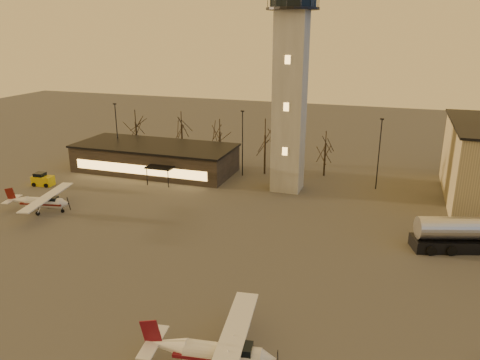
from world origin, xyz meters
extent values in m
plane|color=#44413E|center=(0.00, 0.00, 0.00)|extent=(220.00, 220.00, 0.00)
cube|color=gray|center=(0.00, 30.00, 12.00)|extent=(4.00, 4.00, 24.00)
cylinder|color=black|center=(0.00, 30.00, 24.15)|extent=(6.80, 6.80, 0.30)
cube|color=black|center=(-22.00, 32.00, 2.00)|extent=(25.00, 10.00, 4.00)
cube|color=black|center=(-22.00, 32.00, 4.15)|extent=(25.40, 10.40, 0.30)
cube|color=#FFBD59|center=(-22.00, 26.98, 1.60)|extent=(22.00, 0.08, 1.40)
cube|color=black|center=(-18.00, 26.00, 2.60)|extent=(4.00, 2.00, 0.20)
cylinder|color=black|center=(-30.00, 34.00, 5.00)|extent=(0.16, 0.16, 10.00)
cube|color=black|center=(-30.00, 34.00, 10.05)|extent=(0.50, 0.25, 0.18)
cylinder|color=black|center=(-8.00, 34.00, 5.00)|extent=(0.16, 0.16, 10.00)
cube|color=black|center=(-8.00, 34.00, 10.05)|extent=(0.50, 0.25, 0.18)
cylinder|color=black|center=(12.00, 34.00, 5.00)|extent=(0.16, 0.16, 10.00)
cube|color=black|center=(12.00, 34.00, 10.05)|extent=(0.50, 0.25, 0.18)
cylinder|color=black|center=(-30.00, 40.00, 2.87)|extent=(0.28, 0.28, 5.74)
cylinder|color=black|center=(-14.00, 40.00, 2.62)|extent=(0.28, 0.28, 5.25)
cylinder|color=black|center=(-5.00, 36.00, 3.08)|extent=(0.28, 0.28, 6.16)
cylinder|color=black|center=(4.00, 38.00, 2.48)|extent=(0.28, 0.28, 4.97)
cylinder|color=black|center=(-22.00, 42.00, 2.80)|extent=(0.28, 0.28, 5.60)
cylinder|color=silver|center=(4.50, -7.87, 1.40)|extent=(5.30, 2.12, 1.46)
cone|color=silver|center=(7.50, -7.47, 1.40)|extent=(1.18, 1.51, 1.39)
cone|color=silver|center=(0.73, -8.37, 1.57)|extent=(2.83, 1.57, 1.23)
cube|color=black|center=(5.61, -7.72, 1.90)|extent=(1.82, 1.39, 0.78)
cube|color=#5F0D18|center=(4.28, -7.90, 1.34)|extent=(6.19, 2.28, 0.25)
cube|color=silver|center=(5.06, -7.79, 2.27)|extent=(3.28, 12.43, 0.16)
cube|color=silver|center=(-0.27, -8.50, 1.68)|extent=(1.48, 3.79, 0.09)
cube|color=#5F0D18|center=(-0.38, -8.51, 2.46)|extent=(1.55, 0.29, 1.90)
cylinder|color=silver|center=(-26.54, 11.80, 1.24)|extent=(4.72, 2.16, 1.29)
cone|color=silver|center=(-23.92, 12.33, 1.24)|extent=(1.12, 1.38, 1.23)
cone|color=silver|center=(-29.84, 11.13, 1.39)|extent=(2.54, 1.54, 1.09)
cube|color=black|center=(-25.57, 11.99, 1.68)|extent=(1.66, 1.31, 0.69)
cube|color=#58110C|center=(-26.73, 11.76, 1.19)|extent=(5.50, 2.36, 0.22)
cube|color=silver|center=(-26.05, 11.90, 2.01)|extent=(3.60, 10.96, 0.14)
cube|color=silver|center=(-30.71, 10.96, 1.48)|extent=(1.52, 3.38, 0.08)
cube|color=#58110C|center=(-30.81, 10.94, 2.18)|extent=(1.36, 0.35, 1.68)
cube|color=black|center=(21.27, 16.95, 0.62)|extent=(10.02, 5.50, 1.25)
cylinder|color=#BBBABF|center=(19.97, 16.54, 2.38)|extent=(6.78, 4.19, 2.38)
cube|color=gold|center=(-34.00, 20.23, 0.69)|extent=(3.12, 1.89, 1.38)
cube|color=black|center=(-34.39, 20.19, 1.48)|extent=(1.52, 1.52, 0.79)
camera|label=1|loc=(13.76, -31.80, 21.78)|focal=35.00mm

